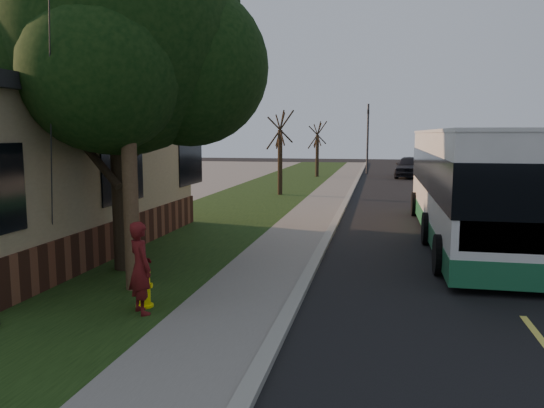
# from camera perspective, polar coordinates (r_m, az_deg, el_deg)

# --- Properties ---
(ground) EXTENTS (120.00, 120.00, 0.00)m
(ground) POSITION_cam_1_polar(r_m,az_deg,el_deg) (9.26, 1.60, -12.40)
(ground) COLOR black
(ground) RESTS_ON ground
(road) EXTENTS (8.00, 80.00, 0.01)m
(road) POSITION_cam_1_polar(r_m,az_deg,el_deg) (19.01, 18.95, -2.42)
(road) COLOR black
(road) RESTS_ON ground
(curb) EXTENTS (0.25, 80.00, 0.12)m
(curb) POSITION_cam_1_polar(r_m,az_deg,el_deg) (18.89, 6.83, -1.95)
(curb) COLOR gray
(curb) RESTS_ON ground
(sidewalk) EXTENTS (2.00, 80.00, 0.08)m
(sidewalk) POSITION_cam_1_polar(r_m,az_deg,el_deg) (19.00, 3.83, -1.92)
(sidewalk) COLOR slate
(sidewalk) RESTS_ON ground
(grass_verge) EXTENTS (5.00, 80.00, 0.07)m
(grass_verge) POSITION_cam_1_polar(r_m,az_deg,el_deg) (19.76, -6.29, -1.60)
(grass_verge) COLOR black
(grass_verge) RESTS_ON ground
(fire_hydrant) EXTENTS (0.32, 0.32, 0.74)m
(fire_hydrant) POSITION_cam_1_polar(r_m,az_deg,el_deg) (9.88, -13.59, -8.68)
(fire_hydrant) COLOR yellow
(fire_hydrant) RESTS_ON grass_verge
(utility_pole) EXTENTS (2.86, 3.21, 9.07)m
(utility_pole) POSITION_cam_1_polar(r_m,az_deg,el_deg) (10.80, -15.51, 15.12)
(utility_pole) COLOR #473321
(utility_pole) RESTS_ON ground
(leafy_tree) EXTENTS (6.30, 6.00, 7.80)m
(leafy_tree) POSITION_cam_1_polar(r_m,az_deg,el_deg) (12.73, -15.71, 16.36)
(leafy_tree) COLOR black
(leafy_tree) RESTS_ON grass_verge
(bare_tree_near) EXTENTS (1.38, 1.21, 4.31)m
(bare_tree_near) POSITION_cam_1_polar(r_m,az_deg,el_deg) (27.06, 0.88, 5.41)
(bare_tree_near) COLOR black
(bare_tree_near) RESTS_ON grass_verge
(bare_tree_far) EXTENTS (1.38, 1.21, 4.03)m
(bare_tree_far) POSITION_cam_1_polar(r_m,az_deg,el_deg) (38.85, 4.89, 5.81)
(bare_tree_far) COLOR black
(bare_tree_far) RESTS_ON grass_verge
(traffic_signal) EXTENTS (0.18, 0.22, 5.50)m
(traffic_signal) POSITION_cam_1_polar(r_m,az_deg,el_deg) (42.59, 10.26, 7.43)
(traffic_signal) COLOR #2D2D30
(traffic_signal) RESTS_ON ground
(transit_bus) EXTENTS (2.79, 12.11, 3.28)m
(transit_bus) POSITION_cam_1_polar(r_m,az_deg,el_deg) (16.84, 20.52, 2.26)
(transit_bus) COLOR silver
(transit_bus) RESTS_ON ground
(skateboarder) EXTENTS (0.69, 0.68, 1.61)m
(skateboarder) POSITION_cam_1_polar(r_m,az_deg,el_deg) (9.44, -13.96, -6.66)
(skateboarder) COLOR #521011
(skateboarder) RESTS_ON grass_verge
(dumpster) EXTENTS (1.98, 1.77, 1.45)m
(dumpster) POSITION_cam_1_polar(r_m,az_deg,el_deg) (16.81, -25.45, -1.37)
(dumpster) COLOR #133120
(dumpster) RESTS_ON building_lot
(distant_car) EXTENTS (2.45, 4.87, 1.59)m
(distant_car) POSITION_cam_1_polar(r_m,az_deg,el_deg) (40.05, 14.58, 3.92)
(distant_car) COLOR black
(distant_car) RESTS_ON ground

